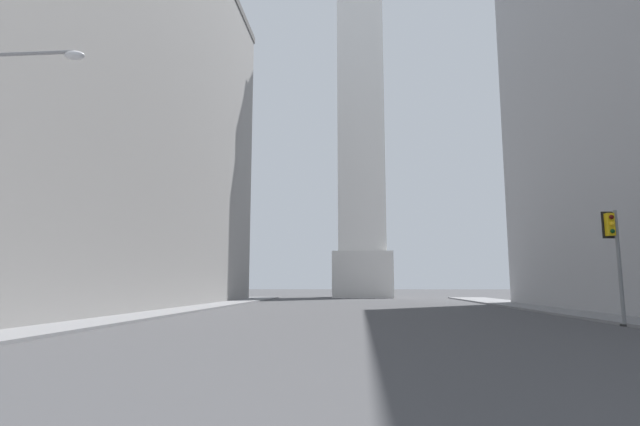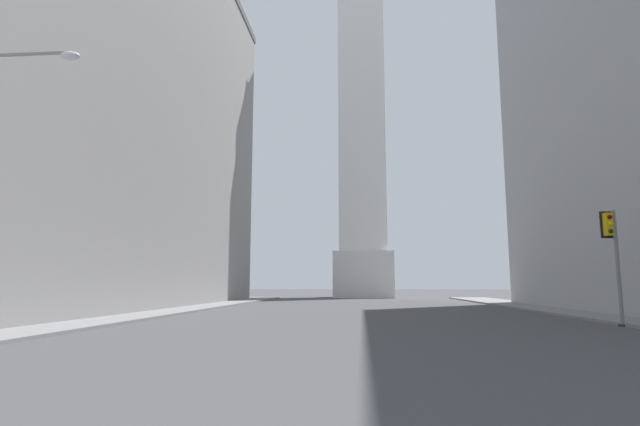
# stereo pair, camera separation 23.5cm
# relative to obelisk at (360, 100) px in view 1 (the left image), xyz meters

# --- Properties ---
(sidewalk_left) EXTENTS (5.00, 89.21, 0.15)m
(sidewalk_left) POSITION_rel_obelisk_xyz_m (-14.47, -47.58, -30.74)
(sidewalk_left) COLOR slate
(sidewalk_left) RESTS_ON ground_plane
(building_left) EXTENTS (22.85, 59.16, 36.80)m
(building_left) POSITION_rel_obelisk_xyz_m (-26.37, -39.31, -12.41)
(building_left) COLOR gray
(building_left) RESTS_ON ground_plane
(obelisk) EXTENTS (8.75, 8.75, 64.83)m
(obelisk) POSITION_rel_obelisk_xyz_m (0.00, 0.00, 0.00)
(obelisk) COLOR silver
(obelisk) RESTS_ON ground_plane
(traffic_light_mid_right) EXTENTS (0.79, 0.52, 5.54)m
(traffic_light_mid_right) POSITION_rel_obelisk_xyz_m (11.83, -50.60, -27.16)
(traffic_light_mid_right) COLOR slate
(traffic_light_mid_right) RESTS_ON ground_plane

